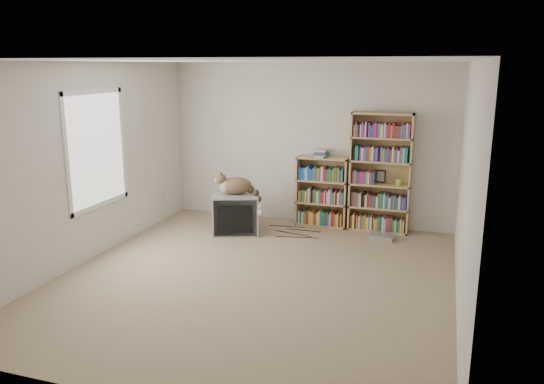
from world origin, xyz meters
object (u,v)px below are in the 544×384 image
(dvd_player, at_px, (382,237))
(cat, at_px, (240,188))
(bookcase_short, at_px, (322,194))
(bookcase_tall, at_px, (380,176))
(crt_tv, at_px, (236,213))

(dvd_player, bearing_deg, cat, -163.81)
(cat, bearing_deg, bookcase_short, 10.64)
(cat, xyz_separation_m, bookcase_tall, (1.95, 0.78, 0.16))
(bookcase_tall, height_order, bookcase_short, bookcase_tall)
(crt_tv, distance_m, dvd_player, 2.19)
(cat, relative_size, dvd_player, 2.25)
(cat, bearing_deg, crt_tv, 134.27)
(bookcase_tall, distance_m, dvd_player, 0.93)
(dvd_player, bearing_deg, bookcase_short, 163.08)
(cat, height_order, bookcase_tall, bookcase_tall)
(crt_tv, height_order, dvd_player, crt_tv)
(bookcase_tall, bearing_deg, cat, -158.24)
(bookcase_tall, relative_size, bookcase_short, 1.65)
(crt_tv, xyz_separation_m, cat, (0.08, -0.03, 0.39))
(cat, height_order, dvd_player, cat)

